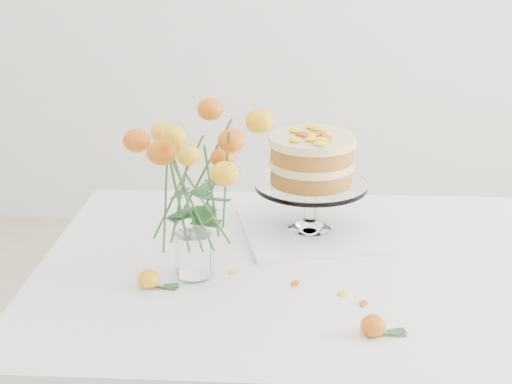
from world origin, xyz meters
TOP-DOWN VIEW (x-y plane):
  - table at (0.00, 0.00)m, footprint 1.43×0.93m
  - napkin at (-0.08, 0.19)m, footprint 0.40×0.40m
  - cake_stand at (-0.08, 0.19)m, footprint 0.28×0.28m
  - rose_vase at (-0.34, -0.07)m, footprint 0.35×0.35m
  - loose_rose_near at (-0.44, -0.13)m, footprint 0.08×0.05m
  - loose_rose_far at (0.03, -0.30)m, footprint 0.09×0.05m
  - stray_petal_a at (-0.12, -0.10)m, footprint 0.03×0.02m
  - stray_petal_b at (-0.02, -0.14)m, footprint 0.03×0.02m
  - stray_petal_c at (0.02, -0.18)m, footprint 0.03×0.02m
  - stray_petal_d at (-0.26, -0.05)m, footprint 0.03×0.02m

SIDE VIEW (x-z plane):
  - table at x=0.00m, z-range 0.30..1.05m
  - stray_petal_a at x=-0.12m, z-range 0.76..0.76m
  - stray_petal_b at x=-0.02m, z-range 0.76..0.76m
  - stray_petal_c at x=0.02m, z-range 0.76..0.76m
  - stray_petal_d at x=-0.26m, z-range 0.76..0.76m
  - napkin at x=-0.08m, z-range 0.76..0.77m
  - loose_rose_near at x=-0.44m, z-range 0.76..0.80m
  - loose_rose_far at x=0.03m, z-range 0.76..0.80m
  - cake_stand at x=-0.08m, z-range 0.81..1.06m
  - rose_vase at x=-0.34m, z-range 0.79..1.21m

